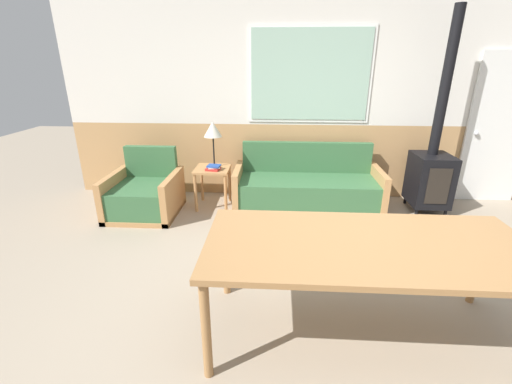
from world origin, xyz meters
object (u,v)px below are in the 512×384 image
object	(u,v)px
side_table	(213,176)
table_lamp	(213,130)
couch	(307,189)
armchair	(145,195)
wood_stove	(432,167)
dining_table	(367,251)

from	to	relation	value
side_table	table_lamp	size ratio (longest dim) A/B	0.91
couch	side_table	world-z (taller)	couch
armchair	table_lamp	bearing A→B (deg)	8.21
table_lamp	wood_stove	size ratio (longest dim) A/B	0.24
couch	armchair	size ratio (longest dim) A/B	2.27
wood_stove	armchair	bearing A→B (deg)	-174.88
couch	table_lamp	xyz separation A→B (m)	(-1.26, 0.04, 0.78)
table_lamp	dining_table	bearing A→B (deg)	-58.50
table_lamp	side_table	bearing A→B (deg)	-100.48
side_table	couch	bearing A→B (deg)	2.02
dining_table	wood_stove	size ratio (longest dim) A/B	0.87
couch	table_lamp	world-z (taller)	table_lamp
table_lamp	dining_table	size ratio (longest dim) A/B	0.28
table_lamp	couch	bearing A→B (deg)	-1.59
side_table	table_lamp	distance (m)	0.61
side_table	table_lamp	bearing A→B (deg)	79.52
couch	table_lamp	distance (m)	1.49
side_table	wood_stove	bearing A→B (deg)	1.15
side_table	table_lamp	xyz separation A→B (m)	(0.01, 0.08, 0.60)
armchair	dining_table	size ratio (longest dim) A/B	0.40
wood_stove	table_lamp	bearing A→B (deg)	179.55
couch	wood_stove	size ratio (longest dim) A/B	0.78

